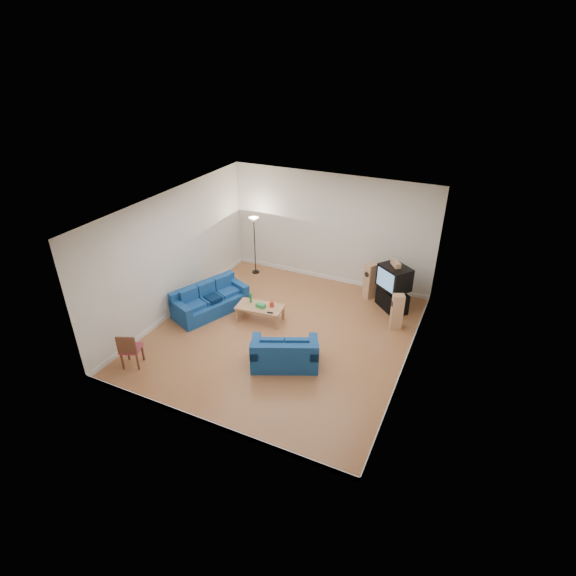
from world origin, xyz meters
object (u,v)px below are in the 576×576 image
at_px(coffee_table, 260,308).
at_px(television, 394,277).
at_px(sofa_three_seat, 210,302).
at_px(tv_stand, 392,300).
at_px(sofa_loveseat, 285,355).

height_order(coffee_table, television, television).
height_order(sofa_three_seat, coffee_table, sofa_three_seat).
bearing_deg(tv_stand, television, -56.90).
height_order(sofa_three_seat, tv_stand, sofa_three_seat).
distance_m(tv_stand, television, 0.68).
bearing_deg(television, coffee_table, -108.31).
bearing_deg(sofa_loveseat, tv_stand, 41.12).
distance_m(sofa_three_seat, coffee_table, 1.44).
bearing_deg(tv_stand, sofa_loveseat, -70.34).
bearing_deg(sofa_loveseat, television, 40.96).
distance_m(coffee_table, tv_stand, 3.53).
xyz_separation_m(sofa_three_seat, sofa_loveseat, (2.77, -1.22, -0.00)).
bearing_deg(television, sofa_loveseat, -77.47).
bearing_deg(coffee_table, television, 34.42).
distance_m(sofa_three_seat, tv_stand, 4.84).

